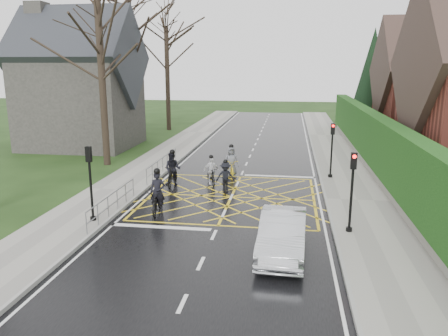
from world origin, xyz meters
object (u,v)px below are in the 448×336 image
(cyclist_rear, at_px, (157,198))
(cyclist_back, at_px, (173,172))
(cyclist_mid, at_px, (225,180))
(cyclist_lead, at_px, (231,165))
(car, at_px, (283,234))
(cyclist_front, at_px, (211,174))

(cyclist_rear, distance_m, cyclist_back, 4.41)
(cyclist_back, relative_size, cyclist_mid, 1.11)
(cyclist_back, distance_m, cyclist_lead, 3.79)
(cyclist_rear, xyz_separation_m, car, (5.51, -3.53, 0.07))
(cyclist_rear, distance_m, car, 6.55)
(cyclist_back, xyz_separation_m, cyclist_lead, (2.83, 2.53, -0.09))
(cyclist_mid, distance_m, car, 7.86)
(cyclist_mid, bearing_deg, cyclist_rear, -133.53)
(cyclist_rear, xyz_separation_m, cyclist_mid, (2.46, 3.71, -0.04))
(cyclist_back, height_order, cyclist_front, cyclist_back)
(cyclist_mid, relative_size, cyclist_lead, 0.87)
(cyclist_back, height_order, car, cyclist_back)
(cyclist_front, relative_size, car, 0.39)
(cyclist_rear, distance_m, cyclist_lead, 7.29)
(cyclist_front, bearing_deg, cyclist_back, 170.28)
(cyclist_rear, relative_size, cyclist_front, 1.27)
(cyclist_mid, relative_size, car, 0.41)
(cyclist_lead, relative_size, car, 0.47)
(cyclist_lead, bearing_deg, cyclist_mid, -102.75)
(cyclist_rear, distance_m, cyclist_front, 5.13)
(cyclist_back, relative_size, cyclist_lead, 0.97)
(car, bearing_deg, cyclist_lead, 109.16)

